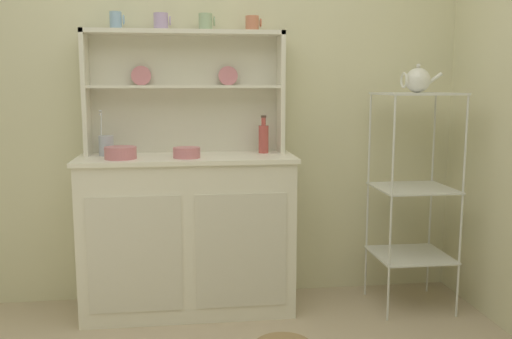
# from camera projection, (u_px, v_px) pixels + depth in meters

# --- Properties ---
(wall_back) EXTENTS (3.84, 0.05, 2.50)m
(wall_back) POSITION_uv_depth(u_px,v_px,m) (189.00, 87.00, 3.25)
(wall_back) COLOR beige
(wall_back) RESTS_ON ground
(hutch_cabinet) EXTENTS (1.18, 0.45, 0.88)m
(hutch_cabinet) POSITION_uv_depth(u_px,v_px,m) (188.00, 232.00, 3.12)
(hutch_cabinet) COLOR silver
(hutch_cabinet) RESTS_ON ground
(hutch_shelf_unit) EXTENTS (1.10, 0.18, 0.68)m
(hutch_shelf_unit) POSITION_uv_depth(u_px,v_px,m) (185.00, 82.00, 3.15)
(hutch_shelf_unit) COLOR silver
(hutch_shelf_unit) RESTS_ON hutch_cabinet
(bakers_rack) EXTENTS (0.42, 0.40, 1.22)m
(bakers_rack) POSITION_uv_depth(u_px,v_px,m) (414.00, 178.00, 3.13)
(bakers_rack) COLOR silver
(bakers_rack) RESTS_ON ground
(cup_sky_0) EXTENTS (0.08, 0.06, 0.09)m
(cup_sky_0) POSITION_uv_depth(u_px,v_px,m) (116.00, 20.00, 3.02)
(cup_sky_0) COLOR #8EB2D1
(cup_sky_0) RESTS_ON hutch_shelf_unit
(cup_lilac_1) EXTENTS (0.09, 0.08, 0.09)m
(cup_lilac_1) POSITION_uv_depth(u_px,v_px,m) (161.00, 21.00, 3.05)
(cup_lilac_1) COLOR #B79ECC
(cup_lilac_1) RESTS_ON hutch_shelf_unit
(cup_sage_2) EXTENTS (0.09, 0.08, 0.09)m
(cup_sage_2) POSITION_uv_depth(u_px,v_px,m) (206.00, 22.00, 3.08)
(cup_sage_2) COLOR #9EB78E
(cup_sage_2) RESTS_ON hutch_shelf_unit
(cup_terracotta_3) EXTENTS (0.09, 0.07, 0.08)m
(cup_terracotta_3) POSITION_uv_depth(u_px,v_px,m) (252.00, 23.00, 3.11)
(cup_terracotta_3) COLOR #C67556
(cup_terracotta_3) RESTS_ON hutch_shelf_unit
(bowl_mixing_large) EXTENTS (0.17, 0.17, 0.06)m
(bowl_mixing_large) POSITION_uv_depth(u_px,v_px,m) (121.00, 153.00, 2.93)
(bowl_mixing_large) COLOR #D17A84
(bowl_mixing_large) RESTS_ON hutch_cabinet
(bowl_floral_medium) EXTENTS (0.14, 0.14, 0.06)m
(bowl_floral_medium) POSITION_uv_depth(u_px,v_px,m) (187.00, 153.00, 2.98)
(bowl_floral_medium) COLOR #D17A84
(bowl_floral_medium) RESTS_ON hutch_cabinet
(jam_bottle) EXTENTS (0.06, 0.06, 0.21)m
(jam_bottle) POSITION_uv_depth(u_px,v_px,m) (264.00, 138.00, 3.18)
(jam_bottle) COLOR #B74C47
(jam_bottle) RESTS_ON hutch_cabinet
(utensil_jar) EXTENTS (0.08, 0.08, 0.25)m
(utensil_jar) POSITION_uv_depth(u_px,v_px,m) (106.00, 145.00, 3.07)
(utensil_jar) COLOR #B2B7C6
(utensil_jar) RESTS_ON hutch_cabinet
(porcelain_teapot) EXTENTS (0.23, 0.14, 0.16)m
(porcelain_teapot) POSITION_uv_depth(u_px,v_px,m) (418.00, 80.00, 3.05)
(porcelain_teapot) COLOR white
(porcelain_teapot) RESTS_ON bakers_rack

